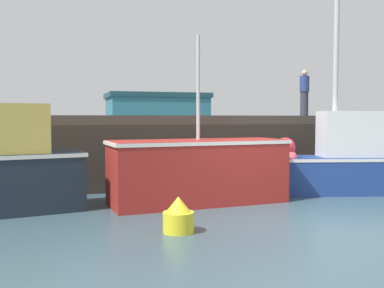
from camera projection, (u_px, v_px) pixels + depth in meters
name	position (u px, v px, depth m)	size (l,w,h in m)	color
ground	(289.00, 223.00, 8.63)	(120.00, 160.00, 0.10)	#38515B
pier	(221.00, 127.00, 15.50)	(11.70, 6.92, 2.05)	#473D33
fishing_boat_near_right	(198.00, 170.00, 10.35)	(4.23, 1.74, 3.87)	maroon
fishing_boat_mid	(335.00, 162.00, 11.73)	(4.19, 2.08, 5.10)	navy
dockworker	(304.00, 93.00, 16.17)	(0.34, 0.34, 1.66)	#2D3342
warehouse	(157.00, 115.00, 47.77)	(10.52, 6.73, 4.54)	#2D6B7A
mooring_buoy_foreground	(178.00, 216.00, 7.73)	(0.54, 0.54, 0.63)	yellow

